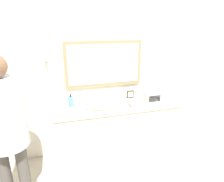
{
  "coord_description": "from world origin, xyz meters",
  "views": [
    {
      "loc": [
        -0.77,
        -2.22,
        1.98
      ],
      "look_at": [
        -0.06,
        0.31,
        1.08
      ],
      "focal_mm": 32.0,
      "sensor_mm": 36.0,
      "label": 1
    }
  ],
  "objects": [
    {
      "name": "ground_plane",
      "position": [
        0.0,
        0.0,
        0.0
      ],
      "size": [
        14.0,
        14.0,
        0.0
      ],
      "primitive_type": "plane",
      "color": "#B2A893"
    },
    {
      "name": "person",
      "position": [
        -1.31,
        -0.26,
        1.07
      ],
      "size": [
        0.4,
        0.4,
        1.73
      ],
      "color": "#514C47",
      "rests_on": "ground_plane"
    },
    {
      "name": "appliance_box",
      "position": [
        0.53,
        0.25,
        0.95
      ],
      "size": [
        0.25,
        0.14,
        0.14
      ],
      "color": "#BCBCC1",
      "rests_on": "vanity_counter"
    },
    {
      "name": "hand_towel_far_corner",
      "position": [
        0.69,
        0.45,
        0.91
      ],
      "size": [
        0.14,
        0.12,
        0.05
      ],
      "color": "silver",
      "rests_on": "vanity_counter"
    },
    {
      "name": "vanity_counter",
      "position": [
        0.0,
        0.31,
        0.44
      ],
      "size": [
        1.82,
        0.61,
        0.88
      ],
      "color": "beige",
      "rests_on": "ground_plane"
    },
    {
      "name": "hand_towel_near_sink",
      "position": [
        0.24,
        0.15,
        0.91
      ],
      "size": [
        0.2,
        0.13,
        0.05
      ],
      "color": "#B7A899",
      "rests_on": "vanity_counter"
    },
    {
      "name": "soap_bottle",
      "position": [
        -0.63,
        0.39,
        0.96
      ],
      "size": [
        0.07,
        0.07,
        0.19
      ],
      "color": "teal",
      "rests_on": "vanity_counter"
    },
    {
      "name": "sink_basin",
      "position": [
        -0.22,
        0.28,
        0.9
      ],
      "size": [
        0.5,
        0.36,
        0.19
      ],
      "color": "white",
      "rests_on": "vanity_counter"
    },
    {
      "name": "picture_frame",
      "position": [
        0.27,
        0.47,
        0.94
      ],
      "size": [
        0.11,
        0.01,
        0.12
      ],
      "color": "black",
      "rests_on": "vanity_counter"
    },
    {
      "name": "wall_back",
      "position": [
        -0.0,
        0.64,
        1.28
      ],
      "size": [
        8.0,
        0.18,
        2.55
      ],
      "color": "silver",
      "rests_on": "ground_plane"
    }
  ]
}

